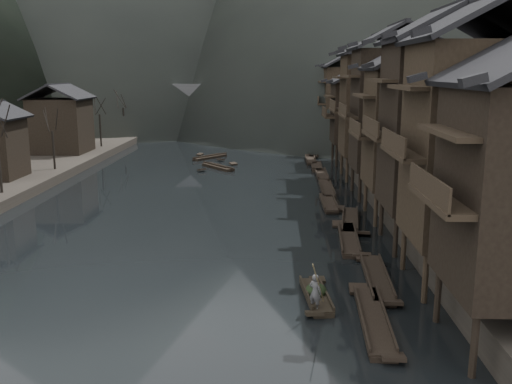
{
  "coord_description": "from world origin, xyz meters",
  "views": [
    {
      "loc": [
        6.79,
        -30.0,
        11.18
      ],
      "look_at": [
        5.45,
        10.79,
        2.5
      ],
      "focal_mm": 40.0,
      "sensor_mm": 36.0,
      "label": 1
    }
  ],
  "objects": [
    {
      "name": "water",
      "position": [
        0.0,
        0.0,
        0.0
      ],
      "size": [
        300.0,
        300.0,
        0.0
      ],
      "primitive_type": "plane",
      "color": "black",
      "rests_on": "ground"
    },
    {
      "name": "right_bank",
      "position": [
        35.0,
        40.0,
        0.9
      ],
      "size": [
        40.0,
        200.0,
        1.8
      ],
      "primitive_type": "cube",
      "color": "#2D2823",
      "rests_on": "ground"
    },
    {
      "name": "stilt_houses",
      "position": [
        17.28,
        18.86,
        8.93
      ],
      "size": [
        9.0,
        67.6,
        15.45
      ],
      "color": "black",
      "rests_on": "ground"
    },
    {
      "name": "bare_trees",
      "position": [
        -17.0,
        20.47,
        6.23
      ],
      "size": [
        3.8,
        73.89,
        7.6
      ],
      "color": "black",
      "rests_on": "left_bank"
    },
    {
      "name": "moored_sampans",
      "position": [
        11.89,
        22.86,
        0.2
      ],
      "size": [
        2.99,
        66.53,
        0.47
      ],
      "color": "black",
      "rests_on": "water"
    },
    {
      "name": "midriver_boats",
      "position": [
        -0.73,
        39.6,
        0.2
      ],
      "size": [
        6.13,
        13.11,
        0.45
      ],
      "color": "black",
      "rests_on": "water"
    },
    {
      "name": "stone_bridge",
      "position": [
        -0.0,
        72.0,
        5.11
      ],
      "size": [
        40.0,
        6.0,
        9.0
      ],
      "color": "#4C4C4F",
      "rests_on": "ground"
    },
    {
      "name": "hero_sampan",
      "position": [
        8.9,
        -3.21,
        0.2
      ],
      "size": [
        1.47,
        4.95,
        0.43
      ],
      "color": "black",
      "rests_on": "water"
    },
    {
      "name": "cargo_heap",
      "position": [
        8.93,
        -2.98,
        0.76
      ],
      "size": [
        1.08,
        1.41,
        0.65
      ],
      "primitive_type": "ellipsoid",
      "color": "black",
      "rests_on": "hero_sampan"
    },
    {
      "name": "boatman",
      "position": [
        8.73,
        -4.91,
        1.32
      ],
      "size": [
        0.77,
        0.72,
        1.76
      ],
      "primitive_type": "imported",
      "rotation": [
        0.0,
        0.0,
        2.5
      ],
      "color": "#535356",
      "rests_on": "hero_sampan"
    },
    {
      "name": "bamboo_pole",
      "position": [
        8.93,
        -4.91,
        3.77
      ],
      "size": [
        0.93,
        2.35,
        3.14
      ],
      "primitive_type": "cylinder",
      "rotation": [
        0.67,
        0.0,
        -0.36
      ],
      "color": "#8C7A51",
      "rests_on": "boatman"
    }
  ]
}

